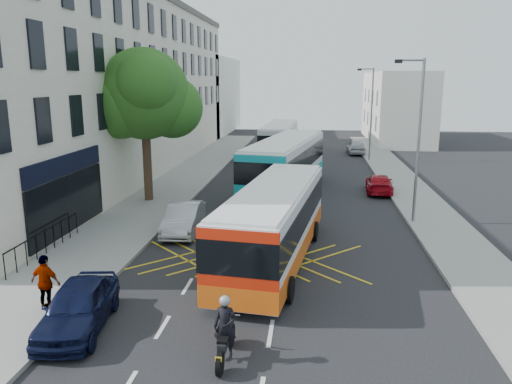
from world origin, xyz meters
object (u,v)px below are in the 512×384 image
(parked_car_blue, at_px, (78,306))
(pedestrian_far, at_px, (46,283))
(red_hatchback, at_px, (379,184))
(parked_car_silver, at_px, (184,218))
(lamp_near, at_px, (417,133))
(motorbike, at_px, (225,330))
(distant_car_silver, at_px, (356,147))
(bus_far, at_px, (279,140))
(lamp_far, at_px, (370,109))
(street_tree, at_px, (144,95))
(bus_near, at_px, (274,222))
(distant_car_grey, at_px, (273,142))
(bus_mid, at_px, (286,164))

(parked_car_blue, bearing_deg, pedestrian_far, 142.72)
(red_hatchback, bearing_deg, parked_car_silver, 47.88)
(lamp_near, bearing_deg, red_hatchback, 95.62)
(parked_car_blue, bearing_deg, lamp_near, 38.68)
(red_hatchback, height_order, pedestrian_far, pedestrian_far)
(motorbike, height_order, parked_car_silver, motorbike)
(red_hatchback, bearing_deg, distant_car_silver, -85.49)
(bus_far, xyz_separation_m, motorbike, (0.81, -34.98, -0.80))
(lamp_far, relative_size, pedestrian_far, 4.50)
(street_tree, bearing_deg, bus_near, -48.07)
(red_hatchback, bearing_deg, parked_car_blue, 64.74)
(parked_car_silver, bearing_deg, distant_car_grey, 83.37)
(street_tree, bearing_deg, distant_car_silver, 56.70)
(red_hatchback, bearing_deg, bus_far, -58.38)
(lamp_far, height_order, bus_mid, lamp_far)
(street_tree, xyz_separation_m, lamp_near, (14.71, -2.97, -1.68))
(bus_near, height_order, bus_far, bus_far)
(parked_car_silver, bearing_deg, bus_mid, 61.63)
(motorbike, distance_m, distant_car_silver, 38.40)
(lamp_near, xyz_separation_m, distant_car_grey, (-9.18, 27.69, -3.93))
(bus_mid, bearing_deg, bus_near, -79.01)
(parked_car_silver, bearing_deg, street_tree, 119.24)
(lamp_near, bearing_deg, lamp_far, 90.00)
(street_tree, bearing_deg, parked_car_silver, -57.74)
(street_tree, distance_m, red_hatchback, 15.67)
(lamp_far, xyz_separation_m, distant_car_silver, (-0.70, 4.30, -3.92))
(lamp_near, xyz_separation_m, parked_car_blue, (-11.80, -12.34, -3.91))
(lamp_far, bearing_deg, bus_mid, -116.44)
(lamp_far, relative_size, motorbike, 3.90)
(bus_mid, bearing_deg, street_tree, -146.11)
(bus_far, bearing_deg, lamp_far, -7.79)
(street_tree, bearing_deg, bus_mid, 23.78)
(red_hatchback, height_order, distant_car_grey, distant_car_grey)
(parked_car_silver, bearing_deg, distant_car_silver, 65.95)
(bus_near, height_order, motorbike, bus_near)
(bus_mid, distance_m, distant_car_grey, 21.38)
(red_hatchback, relative_size, pedestrian_far, 2.29)
(lamp_far, xyz_separation_m, bus_near, (-6.53, -26.14, -3.00))
(lamp_near, distance_m, bus_far, 23.10)
(street_tree, relative_size, bus_mid, 0.69)
(bus_near, height_order, pedestrian_far, bus_near)
(distant_car_silver, bearing_deg, parked_car_blue, 71.82)
(distant_car_silver, bearing_deg, lamp_near, 90.32)
(street_tree, relative_size, parked_car_blue, 2.13)
(parked_car_silver, height_order, distant_car_silver, parked_car_silver)
(parked_car_blue, bearing_deg, bus_mid, 67.31)
(red_hatchback, bearing_deg, bus_mid, 10.05)
(lamp_near, distance_m, distant_car_silver, 24.62)
(distant_car_grey, bearing_deg, bus_near, -91.62)
(motorbike, relative_size, pedestrian_far, 1.15)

